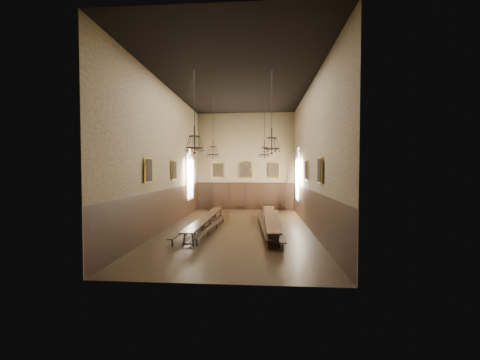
# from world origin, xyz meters

# --- Properties ---
(floor) EXTENTS (9.00, 18.00, 0.02)m
(floor) POSITION_xyz_m (0.00, 0.00, -0.01)
(floor) COLOR black
(floor) RESTS_ON ground
(ceiling) EXTENTS (9.00, 18.00, 0.02)m
(ceiling) POSITION_xyz_m (0.00, 0.00, 9.01)
(ceiling) COLOR black
(ceiling) RESTS_ON ground
(wall_back) EXTENTS (9.00, 0.02, 9.00)m
(wall_back) POSITION_xyz_m (0.00, 9.01, 4.50)
(wall_back) COLOR #8E7E57
(wall_back) RESTS_ON ground
(wall_front) EXTENTS (9.00, 0.02, 9.00)m
(wall_front) POSITION_xyz_m (0.00, -9.01, 4.50)
(wall_front) COLOR #8E7E57
(wall_front) RESTS_ON ground
(wall_left) EXTENTS (0.02, 18.00, 9.00)m
(wall_left) POSITION_xyz_m (-4.51, 0.00, 4.50)
(wall_left) COLOR #8E7E57
(wall_left) RESTS_ON ground
(wall_right) EXTENTS (0.02, 18.00, 9.00)m
(wall_right) POSITION_xyz_m (4.51, 0.00, 4.50)
(wall_right) COLOR #8E7E57
(wall_right) RESTS_ON ground
(wainscot_panelling) EXTENTS (9.00, 18.00, 2.50)m
(wainscot_panelling) POSITION_xyz_m (0.00, 0.00, 1.25)
(wainscot_panelling) COLOR black
(wainscot_panelling) RESTS_ON floor
(table_left) EXTENTS (0.85, 9.73, 0.76)m
(table_left) POSITION_xyz_m (-1.98, -0.02, 0.38)
(table_left) COLOR black
(table_left) RESTS_ON floor
(table_right) EXTENTS (0.81, 10.26, 0.80)m
(table_right) POSITION_xyz_m (2.05, 0.26, 0.40)
(table_right) COLOR black
(table_right) RESTS_ON floor
(bench_left_outer) EXTENTS (0.72, 10.04, 0.45)m
(bench_left_outer) POSITION_xyz_m (-2.64, 0.10, 0.29)
(bench_left_outer) COLOR black
(bench_left_outer) RESTS_ON floor
(bench_left_inner) EXTENTS (0.90, 9.41, 0.42)m
(bench_left_inner) POSITION_xyz_m (-1.36, -0.04, 0.27)
(bench_left_inner) COLOR black
(bench_left_inner) RESTS_ON floor
(bench_right_inner) EXTENTS (0.94, 10.39, 0.47)m
(bench_right_inner) POSITION_xyz_m (1.53, 0.24, 0.30)
(bench_right_inner) COLOR black
(bench_right_inner) RESTS_ON floor
(bench_right_outer) EXTENTS (0.46, 10.62, 0.48)m
(bench_right_outer) POSITION_xyz_m (2.53, 0.02, 0.30)
(bench_right_outer) COLOR black
(bench_right_outer) RESTS_ON floor
(chair_0) EXTENTS (0.47, 0.47, 0.94)m
(chair_0) POSITION_xyz_m (-3.49, 8.56, 0.28)
(chair_0) COLOR black
(chair_0) RESTS_ON floor
(chair_1) EXTENTS (0.56, 0.56, 0.99)m
(chair_1) POSITION_xyz_m (-2.39, 8.56, 0.30)
(chair_1) COLOR black
(chair_1) RESTS_ON floor
(chair_3) EXTENTS (0.42, 0.42, 0.86)m
(chair_3) POSITION_xyz_m (-0.41, 8.60, 0.26)
(chair_3) COLOR black
(chair_3) RESTS_ON floor
(chair_5) EXTENTS (0.48, 0.48, 0.99)m
(chair_5) POSITION_xyz_m (1.53, 8.57, 0.30)
(chair_5) COLOR black
(chair_5) RESTS_ON floor
(chair_6) EXTENTS (0.48, 0.48, 0.90)m
(chair_6) POSITION_xyz_m (2.40, 8.54, 0.27)
(chair_6) COLOR black
(chair_6) RESTS_ON floor
(chair_7) EXTENTS (0.51, 0.51, 0.98)m
(chair_7) POSITION_xyz_m (3.49, 8.61, 0.30)
(chair_7) COLOR black
(chair_7) RESTS_ON floor
(chandelier_back_left) EXTENTS (0.91, 0.91, 4.35)m
(chandelier_back_left) POSITION_xyz_m (-1.99, 2.64, 5.08)
(chandelier_back_left) COLOR black
(chandelier_back_left) RESTS_ON ceiling
(chandelier_back_right) EXTENTS (0.82, 0.82, 4.37)m
(chandelier_back_right) POSITION_xyz_m (1.69, 2.18, 5.08)
(chandelier_back_right) COLOR black
(chandelier_back_right) RESTS_ON ceiling
(chandelier_front_left) EXTENTS (0.95, 0.95, 4.28)m
(chandelier_front_left) POSITION_xyz_m (-2.07, -2.92, 5.16)
(chandelier_front_left) COLOR black
(chandelier_front_left) RESTS_ON ceiling
(chandelier_front_right) EXTENTS (0.89, 0.89, 4.31)m
(chandelier_front_right) POSITION_xyz_m (2.02, -2.60, 5.12)
(chandelier_front_right) COLOR black
(chandelier_front_right) RESTS_ON ceiling
(portrait_back_0) EXTENTS (1.10, 0.12, 1.40)m
(portrait_back_0) POSITION_xyz_m (-2.60, 8.88, 3.70)
(portrait_back_0) COLOR gold
(portrait_back_0) RESTS_ON wall_back
(portrait_back_1) EXTENTS (1.10, 0.12, 1.40)m
(portrait_back_1) POSITION_xyz_m (0.00, 8.88, 3.70)
(portrait_back_1) COLOR gold
(portrait_back_1) RESTS_ON wall_back
(portrait_back_2) EXTENTS (1.10, 0.12, 1.40)m
(portrait_back_2) POSITION_xyz_m (2.60, 8.88, 3.70)
(portrait_back_2) COLOR gold
(portrait_back_2) RESTS_ON wall_back
(portrait_left_0) EXTENTS (0.12, 1.00, 1.30)m
(portrait_left_0) POSITION_xyz_m (-4.38, 1.00, 3.70)
(portrait_left_0) COLOR gold
(portrait_left_0) RESTS_ON wall_left
(portrait_left_1) EXTENTS (0.12, 1.00, 1.30)m
(portrait_left_1) POSITION_xyz_m (-4.38, -3.50, 3.70)
(portrait_left_1) COLOR gold
(portrait_left_1) RESTS_ON wall_left
(portrait_right_0) EXTENTS (0.12, 1.00, 1.30)m
(portrait_right_0) POSITION_xyz_m (4.38, 1.00, 3.70)
(portrait_right_0) COLOR gold
(portrait_right_0) RESTS_ON wall_right
(portrait_right_1) EXTENTS (0.12, 1.00, 1.30)m
(portrait_right_1) POSITION_xyz_m (4.38, -3.50, 3.70)
(portrait_right_1) COLOR gold
(portrait_right_1) RESTS_ON wall_right
(window_right) EXTENTS (0.20, 2.20, 4.60)m
(window_right) POSITION_xyz_m (4.43, 5.50, 3.40)
(window_right) COLOR white
(window_right) RESTS_ON wall_right
(window_left) EXTENTS (0.20, 2.20, 4.60)m
(window_left) POSITION_xyz_m (-4.43, 5.50, 3.40)
(window_left) COLOR white
(window_left) RESTS_ON wall_left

